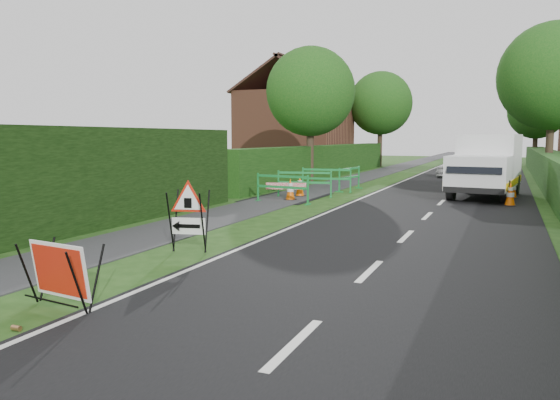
% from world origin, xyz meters
% --- Properties ---
extents(ground, '(120.00, 120.00, 0.00)m').
position_xyz_m(ground, '(0.00, 0.00, 0.00)').
color(ground, '#1C4012').
rests_on(ground, ground).
extents(road_surface, '(6.00, 90.00, 0.02)m').
position_xyz_m(road_surface, '(2.50, 35.00, 0.00)').
color(road_surface, black).
rests_on(road_surface, ground).
extents(footpath, '(2.00, 90.00, 0.02)m').
position_xyz_m(footpath, '(-3.00, 35.00, 0.01)').
color(footpath, '#2D2D30').
rests_on(footpath, ground).
extents(hedge_west_far, '(1.00, 24.00, 1.80)m').
position_xyz_m(hedge_west_far, '(-5.00, 22.00, 0.00)').
color(hedge_west_far, '#14380F').
rests_on(hedge_west_far, ground).
extents(hedge_east, '(1.20, 50.00, 1.50)m').
position_xyz_m(hedge_east, '(6.50, 16.00, 0.00)').
color(hedge_east, '#14380F').
rests_on(hedge_east, ground).
extents(house_west, '(7.50, 7.40, 7.88)m').
position_xyz_m(house_west, '(-10.00, 30.00, 2.90)').
color(house_west, brown).
rests_on(house_west, ground).
extents(tree_nw, '(4.40, 4.40, 6.70)m').
position_xyz_m(tree_nw, '(-4.60, 18.00, 4.48)').
color(tree_nw, '#2D2116').
rests_on(tree_nw, ground).
extents(tree_ne, '(5.20, 5.20, 7.79)m').
position_xyz_m(tree_ne, '(6.40, 22.00, 5.17)').
color(tree_ne, '#2D2116').
rests_on(tree_ne, ground).
extents(tree_fw, '(4.80, 4.80, 7.24)m').
position_xyz_m(tree_fw, '(-4.60, 34.00, 4.83)').
color(tree_fw, '#2D2116').
rests_on(tree_fw, ground).
extents(tree_fe, '(4.20, 4.20, 6.33)m').
position_xyz_m(tree_fe, '(6.40, 38.00, 4.22)').
color(tree_fe, '#2D2116').
rests_on(tree_fe, ground).
extents(red_rect_sign, '(1.09, 0.75, 0.87)m').
position_xyz_m(red_rect_sign, '(-0.79, -2.50, 0.50)').
color(red_rect_sign, black).
rests_on(red_rect_sign, ground).
extents(triangle_sign, '(0.98, 0.98, 1.20)m').
position_xyz_m(triangle_sign, '(-1.14, 1.12, 0.83)').
color(triangle_sign, black).
rests_on(triangle_sign, ground).
extents(works_van, '(2.57, 5.37, 2.36)m').
position_xyz_m(works_van, '(3.82, 14.11, 1.25)').
color(works_van, silver).
rests_on(works_van, ground).
extents(traffic_cone_0, '(0.38, 0.38, 0.79)m').
position_xyz_m(traffic_cone_0, '(4.68, 11.50, 0.39)').
color(traffic_cone_0, black).
rests_on(traffic_cone_0, ground).
extents(traffic_cone_1, '(0.38, 0.38, 0.79)m').
position_xyz_m(traffic_cone_1, '(4.76, 14.11, 0.39)').
color(traffic_cone_1, black).
rests_on(traffic_cone_1, ground).
extents(traffic_cone_2, '(0.38, 0.38, 0.79)m').
position_xyz_m(traffic_cone_2, '(4.71, 15.91, 0.39)').
color(traffic_cone_2, black).
rests_on(traffic_cone_2, ground).
extents(traffic_cone_3, '(0.38, 0.38, 0.79)m').
position_xyz_m(traffic_cone_3, '(-2.60, 10.28, 0.39)').
color(traffic_cone_3, black).
rests_on(traffic_cone_3, ground).
extents(traffic_cone_4, '(0.38, 0.38, 0.79)m').
position_xyz_m(traffic_cone_4, '(-2.73, 11.59, 0.39)').
color(traffic_cone_4, black).
rests_on(traffic_cone_4, ground).
extents(ped_barrier_0, '(2.09, 0.66, 1.00)m').
position_xyz_m(ped_barrier_0, '(-2.55, 9.38, 0.63)').
color(ped_barrier_0, '#178135').
rests_on(ped_barrier_0, ground).
extents(ped_barrier_1, '(2.08, 0.84, 1.00)m').
position_xyz_m(ped_barrier_1, '(-2.51, 11.49, 0.63)').
color(ped_barrier_1, '#178135').
rests_on(ped_barrier_1, ground).
extents(ped_barrier_2, '(2.09, 0.60, 1.00)m').
position_xyz_m(ped_barrier_2, '(-2.33, 13.65, 0.63)').
color(ped_barrier_2, '#178135').
rests_on(ped_barrier_2, ground).
extents(ped_barrier_3, '(0.66, 2.09, 1.00)m').
position_xyz_m(ped_barrier_3, '(-1.65, 14.72, 0.63)').
color(ped_barrier_3, '#178135').
rests_on(ped_barrier_3, ground).
extents(redwhite_plank, '(1.44, 0.49, 0.25)m').
position_xyz_m(redwhite_plank, '(-3.01, 10.86, 0.00)').
color(redwhite_plank, red).
rests_on(redwhite_plank, ground).
extents(litter_can, '(0.12, 0.07, 0.07)m').
position_xyz_m(litter_can, '(-0.66, -3.33, 0.00)').
color(litter_can, '#BF7F4C').
rests_on(litter_can, ground).
extents(hatchback_car, '(2.36, 3.92, 1.25)m').
position_xyz_m(hatchback_car, '(1.98, 24.70, 0.62)').
color(hatchback_car, silver).
rests_on(hatchback_car, ground).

